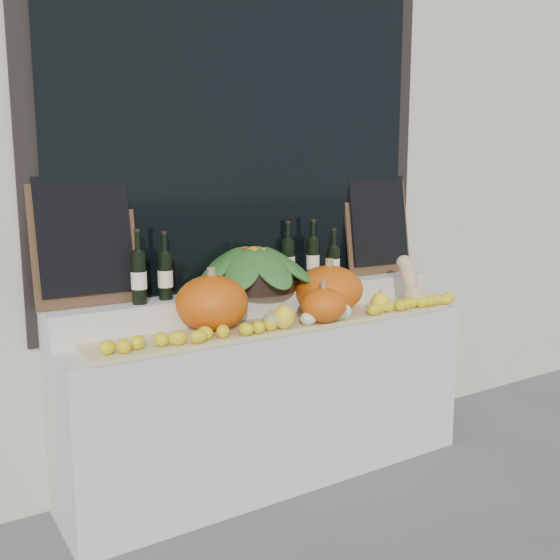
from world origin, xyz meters
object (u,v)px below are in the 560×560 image
object	(u,v)px
wine_bottle_tall	(288,261)
butternut_squash	(410,284)
pumpkin_left	(212,303)
produce_bowl	(253,268)
pumpkin_right	(329,289)

from	to	relation	value
wine_bottle_tall	butternut_squash	bearing A→B (deg)	-29.47
pumpkin_left	butternut_squash	world-z (taller)	butternut_squash
butternut_squash	produce_bowl	bearing A→B (deg)	162.42
pumpkin_right	pumpkin_left	bearing A→B (deg)	-179.64
pumpkin_right	produce_bowl	size ratio (longest dim) A/B	0.53
pumpkin_left	butternut_squash	bearing A→B (deg)	-3.77
butternut_squash	wine_bottle_tall	xyz separation A→B (m)	(-0.63, 0.36, 0.14)
pumpkin_left	butternut_squash	xyz separation A→B (m)	(1.26, -0.08, -0.01)
pumpkin_left	produce_bowl	size ratio (longest dim) A/B	0.51
pumpkin_right	produce_bowl	distance (m)	0.44
butternut_squash	pumpkin_left	bearing A→B (deg)	176.23
pumpkin_left	wine_bottle_tall	world-z (taller)	wine_bottle_tall
pumpkin_left	pumpkin_right	world-z (taller)	pumpkin_left
pumpkin_left	wine_bottle_tall	bearing A→B (deg)	23.59
produce_bowl	pumpkin_left	bearing A→B (deg)	-150.10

